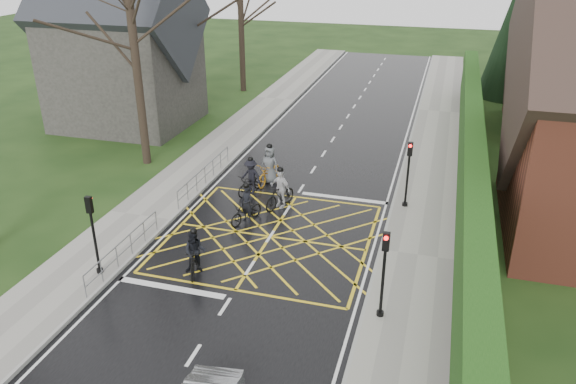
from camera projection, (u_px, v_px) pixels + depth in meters
The scene contains 19 objects.
ground at pixel (270, 237), 23.24m from camera, with size 120.00×120.00×0.00m, color black.
road at pixel (270, 237), 23.24m from camera, with size 9.00×80.00×0.01m, color black.
sidewalk_right at pixel (418, 256), 21.70m from camera, with size 3.00×80.00×0.15m, color gray.
sidewalk_left at pixel (141, 217), 24.73m from camera, with size 3.00×80.00×0.15m, color gray.
stone_wall at pixel (466, 192), 26.37m from camera, with size 0.50×38.00×0.70m, color slate.
hedge at pixel (471, 158), 25.64m from camera, with size 0.90×38.00×2.80m, color #14360E.
conifer at pixel (517, 30), 41.10m from camera, with size 4.60×4.60×10.00m.
church at pixel (122, 48), 35.05m from camera, with size 8.80×7.80×11.00m.
tree_near at pixel (130, 12), 27.42m from camera, with size 9.24×9.24×11.44m.
railing_south at pixel (124, 246), 21.04m from camera, with size 0.05×5.04×1.03m.
railing_north at pixel (205, 171), 27.57m from camera, with size 0.05×6.04×1.03m.
traffic_light_ne at pixel (408, 175), 24.92m from camera, with size 0.24×0.31×3.21m.
traffic_light_se at pixel (383, 276), 17.60m from camera, with size 0.24×0.31×3.21m.
traffic_light_sw at pixel (94, 236), 19.91m from camera, with size 0.24×0.31×3.21m.
cyclist_rear at pixel (246, 209), 24.19m from camera, with size 1.34×2.00×1.84m.
cyclist_back at pixel (195, 256), 20.54m from camera, with size 1.00×1.90×1.83m.
cyclist_mid at pixel (251, 180), 26.90m from camera, with size 1.23×2.02×1.86m.
cyclist_front at pixel (280, 193), 25.44m from camera, with size 1.28×2.04×1.98m.
cyclist_lead at pixel (269, 170), 27.94m from camera, with size 1.13×2.25×2.08m.
Camera 1 is at (6.35, -19.31, 11.44)m, focal length 35.00 mm.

